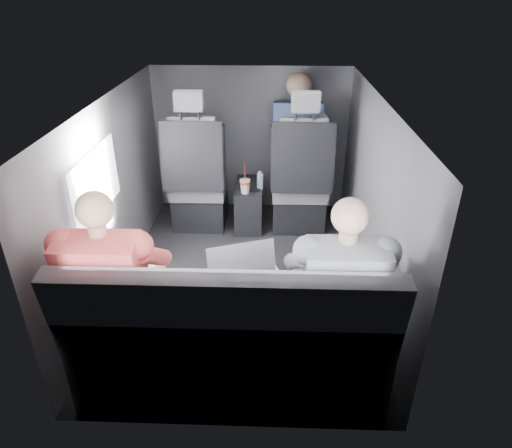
{
  "coord_description": "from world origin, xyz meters",
  "views": [
    {
      "loc": [
        0.2,
        -2.86,
        2.02
      ],
      "look_at": [
        0.1,
        -0.05,
        0.5
      ],
      "focal_mm": 32.0,
      "sensor_mm": 36.0,
      "label": 1
    }
  ],
  "objects_px": {
    "water_bottle": "(260,181)",
    "laptop_silver": "(244,268)",
    "laptop_white": "(120,263)",
    "passenger_rear_right": "(338,292)",
    "front_seat_right": "(300,187)",
    "rear_bench": "(231,347)",
    "passenger_front_right": "(297,138)",
    "soda_cup": "(245,186)",
    "laptop_black": "(339,268)",
    "passenger_rear_left": "(117,286)",
    "front_seat_left": "(198,186)",
    "center_console": "(249,205)"
  },
  "relations": [
    {
      "from": "laptop_white",
      "to": "passenger_rear_right",
      "type": "height_order",
      "value": "passenger_rear_right"
    },
    {
      "from": "soda_cup",
      "to": "passenger_rear_left",
      "type": "bearing_deg",
      "value": -108.66
    },
    {
      "from": "soda_cup",
      "to": "passenger_rear_left",
      "type": "xyz_separation_m",
      "value": [
        -0.56,
        -1.67,
        0.15
      ]
    },
    {
      "from": "front_seat_left",
      "to": "front_seat_right",
      "type": "height_order",
      "value": "same"
    },
    {
      "from": "front_seat_left",
      "to": "laptop_silver",
      "type": "xyz_separation_m",
      "value": [
        0.51,
        -1.64,
        0.23
      ]
    },
    {
      "from": "passenger_rear_right",
      "to": "soda_cup",
      "type": "bearing_deg",
      "value": 108.87
    },
    {
      "from": "water_bottle",
      "to": "laptop_white",
      "type": "distance_m",
      "value": 1.74
    },
    {
      "from": "center_console",
      "to": "passenger_front_right",
      "type": "bearing_deg",
      "value": 27.44
    },
    {
      "from": "front_seat_right",
      "to": "rear_bench",
      "type": "height_order",
      "value": "front_seat_right"
    },
    {
      "from": "front_seat_left",
      "to": "water_bottle",
      "type": "distance_m",
      "value": 0.56
    },
    {
      "from": "soda_cup",
      "to": "laptop_black",
      "type": "xyz_separation_m",
      "value": [
        0.6,
        -1.47,
        0.16
      ]
    },
    {
      "from": "front_seat_right",
      "to": "passenger_rear_left",
      "type": "bearing_deg",
      "value": -119.87
    },
    {
      "from": "laptop_black",
      "to": "water_bottle",
      "type": "bearing_deg",
      "value": 106.7
    },
    {
      "from": "front_seat_left",
      "to": "laptop_silver",
      "type": "height_order",
      "value": "front_seat_left"
    },
    {
      "from": "soda_cup",
      "to": "water_bottle",
      "type": "relative_size",
      "value": 1.69
    },
    {
      "from": "front_seat_right",
      "to": "passenger_front_right",
      "type": "height_order",
      "value": "passenger_front_right"
    },
    {
      "from": "front_seat_right",
      "to": "water_bottle",
      "type": "distance_m",
      "value": 0.36
    },
    {
      "from": "rear_bench",
      "to": "water_bottle",
      "type": "height_order",
      "value": "rear_bench"
    },
    {
      "from": "laptop_black",
      "to": "rear_bench",
      "type": "bearing_deg",
      "value": -153.22
    },
    {
      "from": "front_seat_right",
      "to": "water_bottle",
      "type": "relative_size",
      "value": 8.05
    },
    {
      "from": "laptop_black",
      "to": "passenger_rear_left",
      "type": "xyz_separation_m",
      "value": [
        -1.16,
        -0.19,
        -0.01
      ]
    },
    {
      "from": "front_seat_left",
      "to": "laptop_white",
      "type": "xyz_separation_m",
      "value": [
        -0.18,
        -1.61,
        0.23
      ]
    },
    {
      "from": "passenger_front_right",
      "to": "laptop_white",
      "type": "bearing_deg",
      "value": -119.35
    },
    {
      "from": "laptop_black",
      "to": "front_seat_left",
      "type": "bearing_deg",
      "value": 122.38
    },
    {
      "from": "rear_bench",
      "to": "passenger_rear_left",
      "type": "xyz_separation_m",
      "value": [
        -0.59,
        0.1,
        0.31
      ]
    },
    {
      "from": "passenger_rear_right",
      "to": "rear_bench",
      "type": "bearing_deg",
      "value": -170.04
    },
    {
      "from": "center_console",
      "to": "laptop_white",
      "type": "bearing_deg",
      "value": -110.93
    },
    {
      "from": "water_bottle",
      "to": "laptop_silver",
      "type": "xyz_separation_m",
      "value": [
        -0.04,
        -1.6,
        0.16
      ]
    },
    {
      "from": "laptop_black",
      "to": "soda_cup",
      "type": "bearing_deg",
      "value": 112.04
    },
    {
      "from": "center_console",
      "to": "laptop_silver",
      "type": "distance_m",
      "value": 1.74
    },
    {
      "from": "soda_cup",
      "to": "water_bottle",
      "type": "distance_m",
      "value": 0.16
    },
    {
      "from": "center_console",
      "to": "passenger_rear_right",
      "type": "bearing_deg",
      "value": -73.54
    },
    {
      "from": "water_bottle",
      "to": "passenger_rear_left",
      "type": "relative_size",
      "value": 0.13
    },
    {
      "from": "front_seat_left",
      "to": "laptop_silver",
      "type": "bearing_deg",
      "value": -72.9
    },
    {
      "from": "front_seat_right",
      "to": "laptop_silver",
      "type": "distance_m",
      "value": 1.7
    },
    {
      "from": "water_bottle",
      "to": "laptop_silver",
      "type": "height_order",
      "value": "laptop_silver"
    },
    {
      "from": "rear_bench",
      "to": "passenger_front_right",
      "type": "bearing_deg",
      "value": 79.0
    },
    {
      "from": "front_seat_left",
      "to": "laptop_black",
      "type": "height_order",
      "value": "front_seat_left"
    },
    {
      "from": "center_console",
      "to": "passenger_rear_right",
      "type": "xyz_separation_m",
      "value": [
        0.55,
        -1.85,
        0.41
      ]
    },
    {
      "from": "laptop_black",
      "to": "passenger_rear_left",
      "type": "bearing_deg",
      "value": -170.54
    },
    {
      "from": "passenger_rear_left",
      "to": "passenger_rear_right",
      "type": "height_order",
      "value": "passenger_rear_left"
    },
    {
      "from": "front_seat_left",
      "to": "water_bottle",
      "type": "xyz_separation_m",
      "value": [
        0.55,
        -0.04,
        0.07
      ]
    },
    {
      "from": "rear_bench",
      "to": "laptop_white",
      "type": "bearing_deg",
      "value": 155.41
    },
    {
      "from": "laptop_silver",
      "to": "passenger_front_right",
      "type": "xyz_separation_m",
      "value": [
        0.36,
        1.9,
        0.13
      ]
    },
    {
      "from": "laptop_silver",
      "to": "water_bottle",
      "type": "bearing_deg",
      "value": 88.39
    },
    {
      "from": "laptop_white",
      "to": "passenger_rear_left",
      "type": "bearing_deg",
      "value": -77.06
    },
    {
      "from": "front_seat_right",
      "to": "passenger_rear_left",
      "type": "distance_m",
      "value": 2.09
    },
    {
      "from": "rear_bench",
      "to": "passenger_front_right",
      "type": "distance_m",
      "value": 2.25
    },
    {
      "from": "laptop_white",
      "to": "soda_cup",
      "type": "bearing_deg",
      "value": 67.6
    },
    {
      "from": "water_bottle",
      "to": "laptop_black",
      "type": "xyz_separation_m",
      "value": [
        0.47,
        -1.57,
        0.16
      ]
    }
  ]
}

